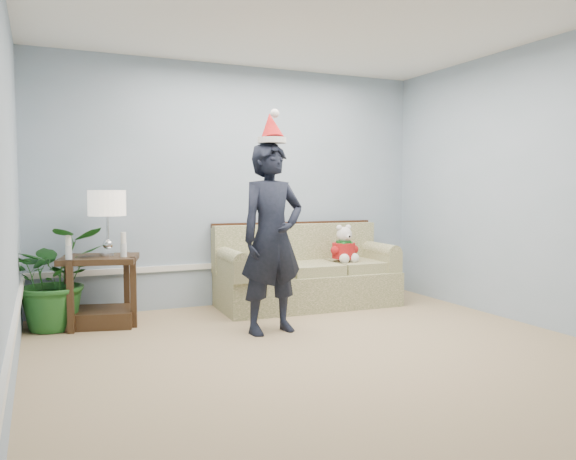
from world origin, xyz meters
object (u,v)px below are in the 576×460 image
at_px(sofa, 306,276).
at_px(side_table, 100,298).
at_px(table_lamp, 107,206).
at_px(houseplant, 55,278).
at_px(teddy_bear, 344,248).
at_px(man, 272,238).

bearing_deg(sofa, side_table, -176.49).
distance_m(table_lamp, houseplant, 0.82).
bearing_deg(side_table, teddy_bear, -1.82).
height_order(sofa, side_table, sofa).
distance_m(side_table, man, 1.79).
bearing_deg(houseplant, side_table, -3.18).
xyz_separation_m(houseplant, man, (1.81, -0.94, 0.38)).
relative_size(table_lamp, houseplant, 0.65).
xyz_separation_m(houseplant, teddy_bear, (3.03, -0.11, 0.16)).
xyz_separation_m(side_table, teddy_bear, (2.64, -0.08, 0.38)).
bearing_deg(man, table_lamp, 136.45).
distance_m(sofa, man, 1.37).
distance_m(sofa, side_table, 2.22).
bearing_deg(houseplant, sofa, 0.67).
relative_size(houseplant, man, 0.56).
bearing_deg(man, sofa, 41.51).
distance_m(sofa, table_lamp, 2.29).
relative_size(sofa, side_table, 2.47).
bearing_deg(table_lamp, man, -34.72).
xyz_separation_m(sofa, table_lamp, (-2.14, -0.05, 0.82)).
bearing_deg(sofa, houseplant, -177.18).
relative_size(sofa, man, 1.16).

